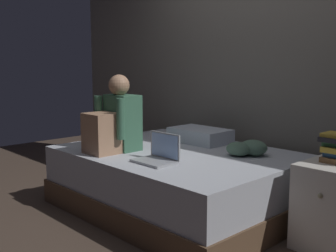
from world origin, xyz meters
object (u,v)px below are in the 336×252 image
object	(u,v)px
bed	(177,180)
pillow	(200,135)
laptop	(159,155)
nightstand	(335,207)
person_sitting	(114,122)
clothes_pile	(247,148)

from	to	relation	value
bed	pillow	xyz separation A→B (m)	(-0.15, 0.45, 0.33)
bed	laptop	world-z (taller)	laptop
nightstand	laptop	xyz separation A→B (m)	(-1.12, -0.61, 0.27)
nightstand	pillow	distance (m)	1.49
nightstand	person_sitting	distance (m)	1.85
bed	clothes_pile	world-z (taller)	clothes_pile
bed	laptop	distance (m)	0.53
bed	person_sitting	xyz separation A→B (m)	(-0.38, -0.39, 0.51)
nightstand	laptop	world-z (taller)	laptop
nightstand	person_sitting	world-z (taller)	person_sitting
bed	nightstand	size ratio (longest dim) A/B	3.35
person_sitting	nightstand	bearing A→B (deg)	20.08
pillow	clothes_pile	size ratio (longest dim) A/B	1.89
person_sitting	clothes_pile	xyz separation A→B (m)	(0.89, 0.69, -0.19)
bed	person_sitting	size ratio (longest dim) A/B	3.05
bed	nightstand	world-z (taller)	nightstand
bed	clothes_pile	size ratio (longest dim) A/B	6.76
bed	laptop	xyz separation A→B (m)	(0.18, -0.39, 0.32)
person_sitting	clothes_pile	bearing A→B (deg)	37.59
laptop	clothes_pile	size ratio (longest dim) A/B	1.08
clothes_pile	pillow	bearing A→B (deg)	166.76
person_sitting	clothes_pile	size ratio (longest dim) A/B	2.21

